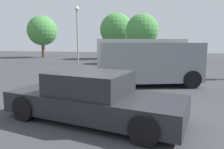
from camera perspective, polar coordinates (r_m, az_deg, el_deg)
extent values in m
plane|color=#38383D|center=(5.77, -1.63, -11.59)|extent=(80.00, 80.00, 0.00)
cube|color=#232328|center=(5.52, -4.96, -7.84)|extent=(4.84, 2.59, 0.54)
cube|color=#232328|center=(5.45, -5.95, -2.18)|extent=(2.20, 1.93, 0.55)
cube|color=slate|center=(5.04, 3.00, -3.01)|extent=(0.35, 1.44, 0.47)
cube|color=slate|center=(5.96, -13.50, -1.44)|extent=(0.35, 1.44, 0.47)
cylinder|color=black|center=(5.74, 13.39, -8.55)|extent=(0.67, 0.34, 0.64)
cylinder|color=black|center=(4.26, 8.78, -14.54)|extent=(0.67, 0.34, 0.64)
cylinder|color=black|center=(7.07, -12.94, -5.30)|extent=(0.67, 0.34, 0.64)
cylinder|color=black|center=(5.93, -22.66, -8.43)|extent=(0.67, 0.34, 0.64)
cube|color=silver|center=(13.56, 7.42, 5.23)|extent=(5.74, 3.59, 2.00)
cube|color=slate|center=(13.29, -3.88, 7.11)|extent=(0.58, 1.70, 0.80)
cylinder|color=black|center=(12.41, -1.25, 1.10)|extent=(0.80, 0.47, 0.76)
cylinder|color=black|center=(14.37, -1.59, 2.11)|extent=(0.80, 0.47, 0.76)
cylinder|color=black|center=(13.25, 17.06, 1.20)|extent=(0.80, 0.47, 0.76)
cylinder|color=black|center=(15.11, 14.42, 2.16)|extent=(0.80, 0.47, 0.76)
cube|color=gray|center=(10.00, 10.15, 3.42)|extent=(4.89, 3.30, 1.75)
cube|color=slate|center=(10.80, 21.64, 5.37)|extent=(0.59, 1.54, 0.70)
cylinder|color=black|center=(11.48, 16.80, 0.23)|extent=(0.84, 0.50, 0.80)
cylinder|color=black|center=(9.86, 20.79, -1.28)|extent=(0.84, 0.50, 0.80)
cylinder|color=black|center=(10.66, 0.11, -0.02)|extent=(0.84, 0.50, 0.80)
cylinder|color=black|center=(8.89, 1.31, -1.73)|extent=(0.84, 0.50, 0.80)
cylinder|color=gray|center=(21.13, -9.33, 9.95)|extent=(0.14, 0.14, 5.11)
sphere|color=silver|center=(21.38, -9.51, 17.17)|extent=(0.44, 0.44, 0.44)
cylinder|color=brown|center=(30.94, -18.14, 6.43)|extent=(0.42, 0.42, 2.16)
sphere|color=#478C42|center=(30.97, -18.37, 11.22)|extent=(4.04, 4.04, 4.04)
cylinder|color=brown|center=(20.90, 8.03, 5.81)|extent=(0.33, 0.33, 2.05)
sphere|color=#478C42|center=(20.91, 8.16, 11.83)|extent=(3.13, 3.13, 3.13)
cylinder|color=brown|center=(26.76, 1.22, 6.51)|extent=(0.31, 0.31, 2.09)
sphere|color=#478C42|center=(26.80, 1.23, 12.04)|extent=(4.11, 4.11, 4.11)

